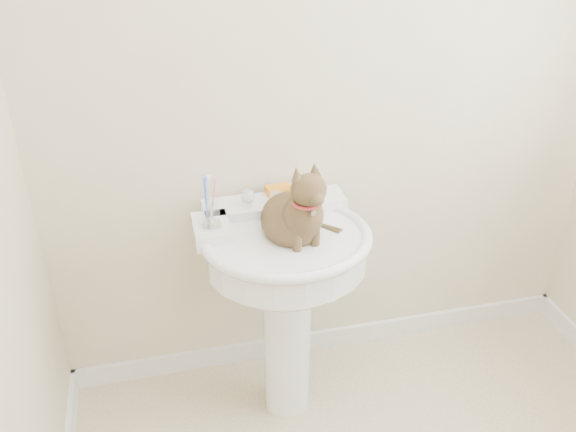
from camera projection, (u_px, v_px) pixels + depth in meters
wall_back at (338, 74)px, 2.14m from camera, size 2.20×0.00×2.50m
baseboard_back at (328, 338)px, 2.73m from camera, size 2.20×0.02×0.09m
pedestal_sink at (286, 269)px, 2.14m from camera, size 0.60×0.59×0.83m
faucet at (277, 195)px, 2.16m from camera, size 0.28×0.12×0.14m
soap_bar at (279, 190)px, 2.25m from camera, size 0.10×0.07×0.03m
toothbrush_cup at (211, 214)px, 2.03m from camera, size 0.07×0.07×0.18m
cat at (295, 216)px, 2.02m from camera, size 0.22×0.28×0.41m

